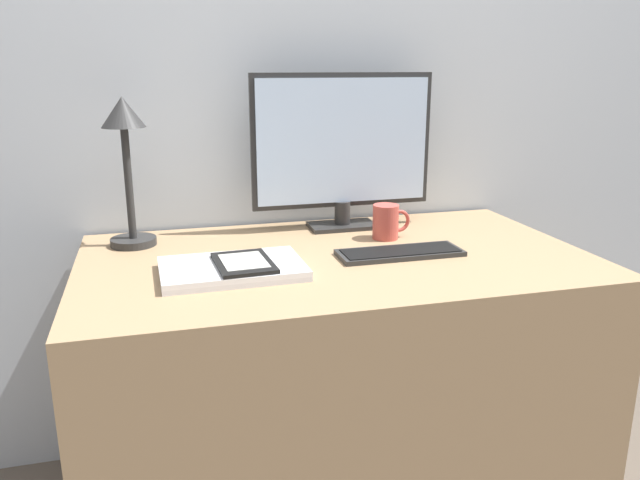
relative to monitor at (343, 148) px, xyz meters
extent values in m
cube|color=#B2BCC6|center=(-0.10, 0.14, 0.26)|extent=(3.60, 0.05, 2.40)
cube|color=#997A56|center=(-0.10, -0.26, -0.59)|extent=(1.26, 0.73, 0.71)
cube|color=#262626|center=(0.00, 0.00, -0.23)|extent=(0.19, 0.11, 0.01)
cylinder|color=#262626|center=(0.00, 0.00, -0.19)|extent=(0.05, 0.05, 0.07)
cube|color=#262626|center=(0.00, 0.00, 0.02)|extent=(0.52, 0.01, 0.38)
cube|color=#ADC6E5|center=(0.00, -0.01, 0.02)|extent=(0.50, 0.01, 0.35)
cube|color=#282828|center=(0.06, -0.30, -0.23)|extent=(0.31, 0.11, 0.01)
cube|color=black|center=(0.06, -0.30, -0.22)|extent=(0.29, 0.09, 0.00)
cube|color=silver|center=(-0.37, -0.34, -0.23)|extent=(0.33, 0.22, 0.01)
cube|color=silver|center=(-0.37, -0.34, -0.22)|extent=(0.33, 0.22, 0.01)
cube|color=black|center=(-0.34, -0.35, -0.21)|extent=(0.13, 0.18, 0.01)
cube|color=beige|center=(-0.34, -0.35, -0.20)|extent=(0.10, 0.13, 0.00)
cylinder|color=#282828|center=(-0.59, -0.03, -0.22)|extent=(0.12, 0.12, 0.02)
cylinder|color=#282828|center=(-0.59, -0.03, -0.07)|extent=(0.02, 0.02, 0.29)
cone|color=#282828|center=(-0.59, -0.03, 0.11)|extent=(0.11, 0.11, 0.08)
cylinder|color=#B7473D|center=(0.08, -0.15, -0.19)|extent=(0.07, 0.07, 0.09)
torus|color=#B7473D|center=(0.12, -0.15, -0.19)|extent=(0.06, 0.01, 0.06)
camera|label=1|loc=(-0.53, -1.69, 0.23)|focal=35.00mm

